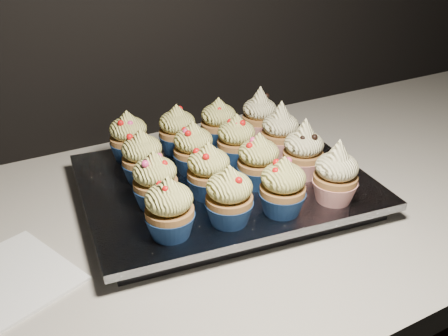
# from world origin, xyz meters

# --- Properties ---
(worktop) EXTENTS (2.44, 0.64, 0.04)m
(worktop) POSITION_xyz_m (0.00, 1.70, 0.88)
(worktop) COLOR beige
(worktop) RESTS_ON cabinet
(napkin) EXTENTS (0.19, 0.19, 0.00)m
(napkin) POSITION_xyz_m (-0.29, 1.67, 0.90)
(napkin) COLOR white
(napkin) RESTS_ON worktop
(baking_tray) EXTENTS (0.43, 0.35, 0.02)m
(baking_tray) POSITION_xyz_m (0.04, 1.72, 0.91)
(baking_tray) COLOR black
(baking_tray) RESTS_ON worktop
(foil_lining) EXTENTS (0.46, 0.38, 0.01)m
(foil_lining) POSITION_xyz_m (0.04, 1.72, 0.93)
(foil_lining) COLOR silver
(foil_lining) RESTS_ON baking_tray
(cupcake_0) EXTENTS (0.06, 0.06, 0.08)m
(cupcake_0) POSITION_xyz_m (-0.09, 1.62, 0.97)
(cupcake_0) COLOR navy
(cupcake_0) RESTS_ON foil_lining
(cupcake_1) EXTENTS (0.06, 0.06, 0.08)m
(cupcake_1) POSITION_xyz_m (-0.01, 1.61, 0.97)
(cupcake_1) COLOR navy
(cupcake_1) RESTS_ON foil_lining
(cupcake_2) EXTENTS (0.06, 0.06, 0.08)m
(cupcake_2) POSITION_xyz_m (0.06, 1.59, 0.97)
(cupcake_2) COLOR navy
(cupcake_2) RESTS_ON foil_lining
(cupcake_3) EXTENTS (0.06, 0.06, 0.10)m
(cupcake_3) POSITION_xyz_m (0.14, 1.58, 0.97)
(cupcake_3) COLOR #AF2118
(cupcake_3) RESTS_ON foil_lining
(cupcake_4) EXTENTS (0.06, 0.06, 0.08)m
(cupcake_4) POSITION_xyz_m (-0.08, 1.69, 0.97)
(cupcake_4) COLOR navy
(cupcake_4) RESTS_ON foil_lining
(cupcake_5) EXTENTS (0.06, 0.06, 0.08)m
(cupcake_5) POSITION_xyz_m (-0.00, 1.68, 0.97)
(cupcake_5) COLOR navy
(cupcake_5) RESTS_ON foil_lining
(cupcake_6) EXTENTS (0.06, 0.06, 0.08)m
(cupcake_6) POSITION_xyz_m (0.07, 1.67, 0.97)
(cupcake_6) COLOR navy
(cupcake_6) RESTS_ON foil_lining
(cupcake_7) EXTENTS (0.06, 0.06, 0.10)m
(cupcake_7) POSITION_xyz_m (0.15, 1.66, 0.97)
(cupcake_7) COLOR #AF2118
(cupcake_7) RESTS_ON foil_lining
(cupcake_8) EXTENTS (0.06, 0.06, 0.08)m
(cupcake_8) POSITION_xyz_m (-0.07, 1.77, 0.97)
(cupcake_8) COLOR navy
(cupcake_8) RESTS_ON foil_lining
(cupcake_9) EXTENTS (0.06, 0.06, 0.08)m
(cupcake_9) POSITION_xyz_m (0.01, 1.76, 0.97)
(cupcake_9) COLOR navy
(cupcake_9) RESTS_ON foil_lining
(cupcake_10) EXTENTS (0.06, 0.06, 0.08)m
(cupcake_10) POSITION_xyz_m (0.08, 1.75, 0.97)
(cupcake_10) COLOR navy
(cupcake_10) RESTS_ON foil_lining
(cupcake_11) EXTENTS (0.06, 0.06, 0.10)m
(cupcake_11) POSITION_xyz_m (0.16, 1.74, 0.97)
(cupcake_11) COLOR #AF2118
(cupcake_11) RESTS_ON foil_lining
(cupcake_12) EXTENTS (0.06, 0.06, 0.08)m
(cupcake_12) POSITION_xyz_m (-0.06, 1.85, 0.97)
(cupcake_12) COLOR navy
(cupcake_12) RESTS_ON foil_lining
(cupcake_13) EXTENTS (0.06, 0.06, 0.08)m
(cupcake_13) POSITION_xyz_m (0.02, 1.84, 0.97)
(cupcake_13) COLOR navy
(cupcake_13) RESTS_ON foil_lining
(cupcake_14) EXTENTS (0.06, 0.06, 0.08)m
(cupcake_14) POSITION_xyz_m (0.09, 1.83, 0.97)
(cupcake_14) COLOR navy
(cupcake_14) RESTS_ON foil_lining
(cupcake_15) EXTENTS (0.06, 0.06, 0.10)m
(cupcake_15) POSITION_xyz_m (0.17, 1.82, 0.97)
(cupcake_15) COLOR #AF2118
(cupcake_15) RESTS_ON foil_lining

